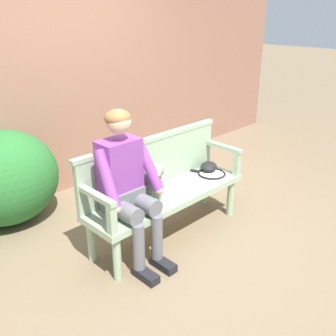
# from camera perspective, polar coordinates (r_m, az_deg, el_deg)

# --- Properties ---
(ground_plane) EXTENTS (40.00, 40.00, 0.00)m
(ground_plane) POSITION_cam_1_polar(r_m,az_deg,el_deg) (3.75, 0.00, -10.04)
(ground_plane) COLOR #7A664C
(brick_garden_fence) EXTENTS (8.00, 0.30, 2.46)m
(brick_garden_fence) POSITION_cam_1_polar(r_m,az_deg,el_deg) (4.63, -15.78, 11.96)
(brick_garden_fence) COLOR #936651
(brick_garden_fence) RESTS_ON ground
(hedge_bush_mid_right) EXTENTS (1.06, 0.97, 0.96)m
(hedge_bush_mid_right) POSITION_cam_1_polar(r_m,az_deg,el_deg) (4.11, -23.41, -1.37)
(hedge_bush_mid_right) COLOR #286B2D
(hedge_bush_mid_right) RESTS_ON ground
(garden_bench) EXTENTS (1.67, 0.48, 0.46)m
(garden_bench) POSITION_cam_1_polar(r_m,az_deg,el_deg) (3.55, 0.00, -4.65)
(garden_bench) COLOR #9EB793
(garden_bench) RESTS_ON ground
(bench_backrest) EXTENTS (1.71, 0.06, 0.50)m
(bench_backrest) POSITION_cam_1_polar(r_m,az_deg,el_deg) (3.56, -2.38, 0.99)
(bench_backrest) COLOR #9EB793
(bench_backrest) RESTS_ON garden_bench
(bench_armrest_left_end) EXTENTS (0.06, 0.48, 0.28)m
(bench_armrest_left_end) POSITION_cam_1_polar(r_m,az_deg,el_deg) (2.92, -9.94, -5.62)
(bench_armrest_left_end) COLOR #9EB793
(bench_armrest_left_end) RESTS_ON garden_bench
(bench_armrest_right_end) EXTENTS (0.06, 0.48, 0.28)m
(bench_armrest_right_end) POSITION_cam_1_polar(r_m,az_deg,el_deg) (3.95, 9.08, 2.13)
(bench_armrest_right_end) COLOR #9EB793
(bench_armrest_right_end) RESTS_ON garden_bench
(person_seated) EXTENTS (0.56, 0.64, 1.33)m
(person_seated) POSITION_cam_1_polar(r_m,az_deg,el_deg) (3.11, -6.32, -2.17)
(person_seated) COLOR black
(person_seated) RESTS_ON ground
(dog_on_bench) EXTENTS (0.28, 0.37, 0.38)m
(dog_on_bench) POSITION_cam_1_polar(r_m,az_deg,el_deg) (3.35, -2.23, -1.66)
(dog_on_bench) COLOR gray
(dog_on_bench) RESTS_ON garden_bench
(tennis_racket) EXTENTS (0.39, 0.57, 0.03)m
(tennis_racket) POSITION_cam_1_polar(r_m,az_deg,el_deg) (3.94, 6.24, -0.77)
(tennis_racket) COLOR black
(tennis_racket) RESTS_ON garden_bench
(baseball_glove) EXTENTS (0.28, 0.26, 0.09)m
(baseball_glove) POSITION_cam_1_polar(r_m,az_deg,el_deg) (4.01, 6.19, 0.23)
(baseball_glove) COLOR black
(baseball_glove) RESTS_ON garden_bench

